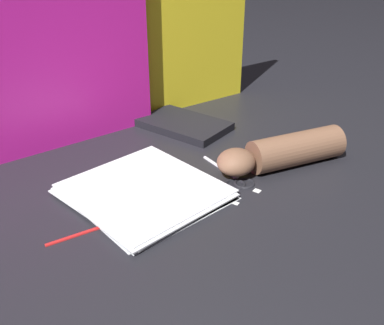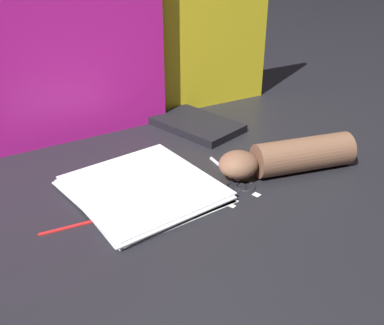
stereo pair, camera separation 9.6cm
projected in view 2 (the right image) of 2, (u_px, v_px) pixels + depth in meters
The scene contains 10 objects.
ground_plane at pixel (185, 180), 1.01m from camera, with size 6.00×6.00×0.00m, color black.
backdrop_panel_left at pixel (33, 63), 1.07m from camera, with size 0.69×0.10×0.44m.
backdrop_panel_center at pixel (155, 26), 1.24m from camera, with size 0.75×0.13×0.53m.
paper_stack at pixel (144, 188), 0.97m from camera, with size 0.30×0.31×0.02m.
book_closed at pixel (197, 124), 1.27m from camera, with size 0.19×0.26×0.02m.
scissors at pixel (238, 178), 1.02m from camera, with size 0.16×0.18×0.01m.
hand_forearm at pixel (289, 157), 1.03m from camera, with size 0.33×0.19×0.08m.
paper_scrap_near at pixel (230, 205), 0.93m from camera, with size 0.02×0.03×0.00m.
paper_scrap_mid at pixel (257, 195), 0.96m from camera, with size 0.02×0.02×0.00m.
pen at pixel (77, 224), 0.86m from camera, with size 0.14×0.04×0.01m.
Camera 2 is at (-0.52, -0.70, 0.52)m, focal length 42.00 mm.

